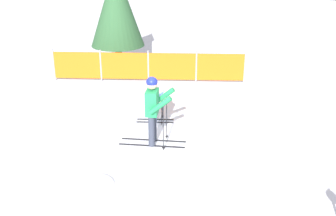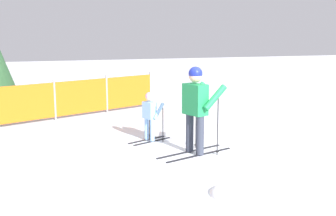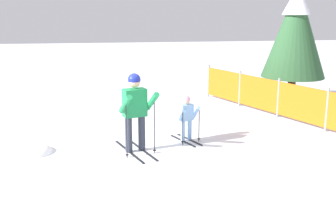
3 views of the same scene
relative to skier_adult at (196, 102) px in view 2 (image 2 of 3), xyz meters
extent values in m
plane|color=white|center=(0.24, -0.24, -1.04)|extent=(60.00, 60.00, 0.00)
cube|color=black|center=(-0.07, 0.14, -1.03)|extent=(1.57, 0.57, 0.02)
cube|color=black|center=(0.02, -0.16, -1.03)|extent=(1.57, 0.57, 0.02)
cylinder|color=#333847|center=(-0.07, 0.14, -0.63)|extent=(0.16, 0.16, 0.78)
cylinder|color=#333847|center=(0.02, -0.16, -0.63)|extent=(0.16, 0.16, 0.78)
cube|color=#1E8C4C|center=(-0.03, -0.01, 0.06)|extent=(0.42, 0.55, 0.61)
cylinder|color=#1E8C4C|center=(0.11, 0.36, 0.11)|extent=(0.57, 0.29, 0.49)
cylinder|color=#1E8C4C|center=(0.30, -0.22, 0.11)|extent=(0.57, 0.29, 0.49)
sphere|color=#D8AD8C|center=(-0.03, -0.01, 0.52)|extent=(0.26, 0.26, 0.26)
sphere|color=navy|center=(-0.03, -0.01, 0.57)|extent=(0.27, 0.27, 0.27)
cylinder|color=black|center=(0.17, 0.40, -0.44)|extent=(0.02, 0.02, 1.21)
cylinder|color=black|center=(0.17, 0.40, -0.98)|extent=(0.07, 0.07, 0.01)
cylinder|color=black|center=(0.37, -0.21, -0.44)|extent=(0.02, 0.02, 1.21)
cylinder|color=black|center=(0.37, -0.21, -0.98)|extent=(0.07, 0.07, 0.01)
cube|color=black|center=(-0.64, 1.33, -1.03)|extent=(0.97, 0.45, 0.02)
cube|color=black|center=(-0.56, 1.15, -1.03)|extent=(0.97, 0.45, 0.02)
cylinder|color=#8CBFF2|center=(-0.64, 1.33, -0.78)|extent=(0.10, 0.10, 0.49)
cylinder|color=#8CBFF2|center=(-0.56, 1.15, -0.78)|extent=(0.10, 0.10, 0.49)
cube|color=#8CBFF2|center=(-0.60, 1.24, -0.34)|extent=(0.28, 0.35, 0.38)
cylinder|color=#8CBFF2|center=(-0.56, 1.46, -0.35)|extent=(0.30, 0.19, 0.36)
cylinder|color=#8CBFF2|center=(-0.41, 1.12, -0.35)|extent=(0.30, 0.19, 0.36)
sphere|color=#D8AD8C|center=(-0.60, 1.24, -0.06)|extent=(0.16, 0.16, 0.16)
sphere|color=pink|center=(-0.60, 1.24, -0.03)|extent=(0.17, 0.17, 0.17)
cylinder|color=black|center=(-0.51, 1.53, -0.66)|extent=(0.02, 0.02, 0.76)
cylinder|color=black|center=(-0.51, 1.53, -0.98)|extent=(0.07, 0.07, 0.01)
cylinder|color=black|center=(-0.33, 1.11, -0.66)|extent=(0.02, 0.02, 0.76)
cylinder|color=black|center=(-0.33, 1.11, -0.98)|extent=(0.07, 0.07, 0.01)
cylinder|color=gray|center=(-2.42, 4.28, -0.47)|extent=(0.06, 0.06, 1.14)
cylinder|color=gray|center=(-0.85, 4.94, -0.47)|extent=(0.06, 0.06, 1.14)
cylinder|color=gray|center=(0.71, 5.59, -0.47)|extent=(0.06, 0.06, 1.14)
cube|color=orange|center=(-3.20, 3.96, -0.47)|extent=(1.57, 0.68, 0.96)
cube|color=orange|center=(-1.64, 4.61, -0.47)|extent=(1.57, 0.68, 0.96)
cube|color=orange|center=(-0.07, 5.26, -0.47)|extent=(1.57, 0.68, 0.96)
ellipsoid|color=white|center=(-0.23, -2.19, -1.04)|extent=(0.84, 0.71, 0.33)
camera|label=1|loc=(4.37, -8.35, 3.71)|focal=45.00mm
camera|label=2|loc=(-3.14, -7.52, 1.35)|focal=45.00mm
camera|label=3|loc=(8.86, -0.56, 2.07)|focal=45.00mm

